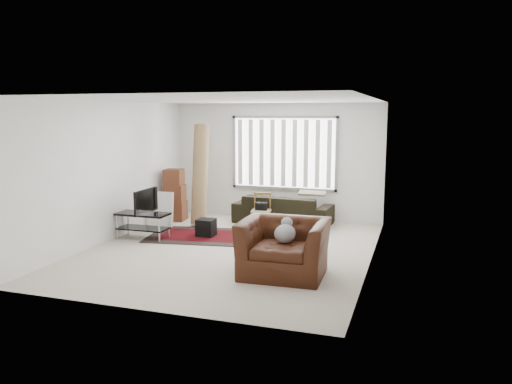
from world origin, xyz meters
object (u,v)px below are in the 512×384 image
tv_stand (143,220)px  side_chair (261,209)px  sofa (283,205)px  moving_boxes (175,197)px  armchair (284,244)px

tv_stand → side_chair: 2.54m
sofa → side_chair: sofa is taller
moving_boxes → side_chair: size_ratio=1.58×
moving_boxes → armchair: bearing=-41.7°
sofa → side_chair: size_ratio=2.91×
tv_stand → moving_boxes: moving_boxes is taller
side_chair → moving_boxes: bearing=167.3°
tv_stand → armchair: armchair is taller
moving_boxes → sofa: 2.52m
sofa → armchair: 3.65m
armchair → sofa: bearing=103.4°
sofa → moving_boxes: bearing=14.1°
tv_stand → moving_boxes: 1.78m
side_chair → sofa: bearing=52.9°
moving_boxes → sofa: (2.47, 0.46, -0.13)m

